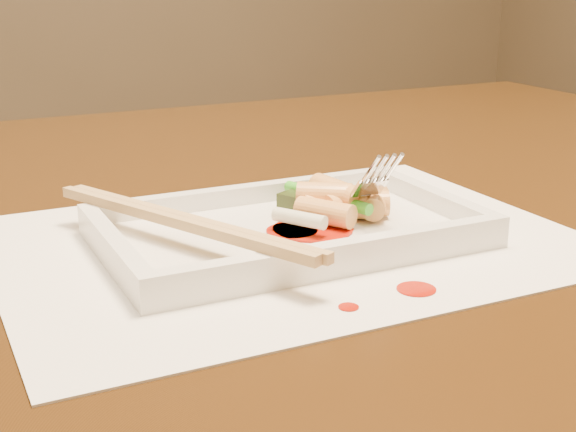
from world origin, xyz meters
name	(u,v)px	position (x,y,z in m)	size (l,w,h in m)	color
table	(212,315)	(0.00, 0.00, 0.65)	(1.40, 0.90, 0.75)	black
placemat	(288,241)	(0.02, -0.12, 0.75)	(0.40, 0.30, 0.00)	white
sauce_splatter_a	(416,289)	(0.05, -0.23, 0.75)	(0.02, 0.02, 0.00)	#AB1405
sauce_splatter_b	(349,307)	(0.00, -0.24, 0.75)	(0.01, 0.01, 0.00)	#AB1405
plate_base	(288,235)	(0.02, -0.12, 0.76)	(0.26, 0.16, 0.01)	white
plate_rim_far	(247,194)	(0.02, -0.04, 0.77)	(0.26, 0.01, 0.01)	white
plate_rim_near	(340,253)	(0.02, -0.19, 0.77)	(0.26, 0.01, 0.01)	white
plate_rim_left	(114,246)	(-0.11, -0.12, 0.77)	(0.01, 0.14, 0.01)	white
plate_rim_right	(433,198)	(0.14, -0.12, 0.77)	(0.01, 0.14, 0.01)	white
veg_piece	(306,199)	(0.05, -0.08, 0.77)	(0.04, 0.03, 0.01)	black
scallion_white	(300,218)	(0.02, -0.13, 0.77)	(0.01, 0.01, 0.04)	#EAEACC
scallion_green	(327,197)	(0.06, -0.10, 0.77)	(0.01, 0.01, 0.09)	green
chopstick_a	(176,222)	(-0.07, -0.12, 0.78)	(0.01, 0.23, 0.01)	tan
chopstick_b	(188,220)	(-0.06, -0.12, 0.78)	(0.01, 0.23, 0.01)	tan
fork	(363,114)	(0.09, -0.10, 0.83)	(0.09, 0.10, 0.14)	silver
sauce_blob_0	(313,229)	(0.03, -0.12, 0.76)	(0.06, 0.06, 0.00)	#AB1405
sauce_blob_1	(292,231)	(0.02, -0.12, 0.76)	(0.04, 0.04, 0.00)	#AB1405
rice_cake_0	(325,212)	(0.04, -0.12, 0.77)	(0.02, 0.02, 0.04)	#F6C573
rice_cake_1	(376,202)	(0.09, -0.11, 0.77)	(0.02, 0.02, 0.04)	#F6C573
rice_cake_2	(337,192)	(0.07, -0.10, 0.78)	(0.02, 0.02, 0.05)	#F6C573
rice_cake_3	(335,204)	(0.06, -0.11, 0.77)	(0.02, 0.02, 0.05)	#F6C573
rice_cake_4	(358,204)	(0.08, -0.11, 0.77)	(0.02, 0.02, 0.04)	#F6C573
rice_cake_5	(324,195)	(0.05, -0.10, 0.78)	(0.02, 0.02, 0.04)	#F6C573
rice_cake_6	(333,202)	(0.06, -0.10, 0.77)	(0.02, 0.02, 0.05)	#F6C573
rice_cake_7	(350,202)	(0.07, -0.11, 0.77)	(0.02, 0.02, 0.05)	#F6C573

